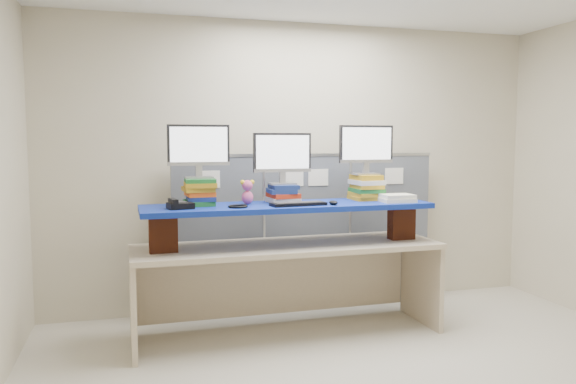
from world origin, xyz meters
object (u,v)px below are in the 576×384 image
object	(u,v)px
desk	(288,263)
monitor_left	(199,148)
blue_board	(288,207)
monitor_center	(282,155)
keyboard	(298,204)
monitor_right	(366,147)
desk_phone	(179,205)

from	to	relation	value
desk	monitor_left	distance (m)	1.21
blue_board	monitor_center	world-z (taller)	monitor_center
monitor_left	keyboard	world-z (taller)	monitor_left
monitor_right	desk_phone	size ratio (longest dim) A/B	2.35
monitor_left	monitor_center	bearing A→B (deg)	-0.00
monitor_left	desk_phone	size ratio (longest dim) A/B	2.35
blue_board	desk_phone	world-z (taller)	desk_phone
monitor_center	keyboard	distance (m)	0.47
desk	monitor_left	bearing A→B (deg)	170.68
desk	monitor_right	world-z (taller)	monitor_right
monitor_right	desk	bearing A→B (deg)	-171.11
desk	monitor_center	distance (m)	0.91
monitor_center	blue_board	bearing A→B (deg)	-82.62
keyboard	monitor_center	bearing A→B (deg)	98.39
monitor_left	desk_phone	world-z (taller)	monitor_left
monitor_center	monitor_right	distance (m)	0.78
monitor_right	keyboard	distance (m)	0.88
desk	monitor_left	xyz separation A→B (m)	(-0.72, 0.11, 0.97)
desk	monitor_right	xyz separation A→B (m)	(0.76, 0.13, 0.97)
blue_board	monitor_left	size ratio (longest dim) A/B	4.80
monitor_left	monitor_right	bearing A→B (deg)	0.00
monitor_right	keyboard	world-z (taller)	monitor_right
blue_board	keyboard	bearing A→B (deg)	-70.89
blue_board	monitor_center	size ratio (longest dim) A/B	4.80
keyboard	monitor_left	bearing A→B (deg)	156.26
monitor_right	blue_board	bearing A→B (deg)	-171.11
monitor_center	monitor_right	size ratio (longest dim) A/B	1.00
keyboard	desk_phone	bearing A→B (deg)	170.92
desk	monitor_center	world-z (taller)	monitor_center
monitor_center	monitor_left	bearing A→B (deg)	180.00
desk	monitor_right	distance (m)	1.24
desk	blue_board	world-z (taller)	blue_board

